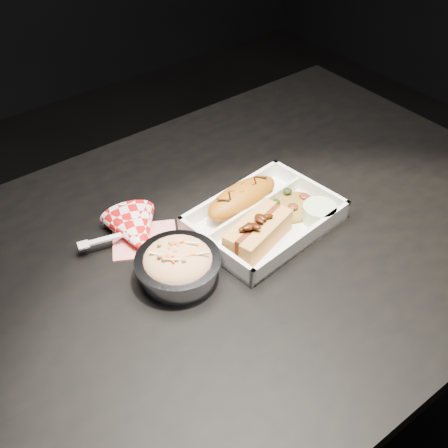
{
  "coord_description": "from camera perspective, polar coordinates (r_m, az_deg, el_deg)",
  "views": [
    {
      "loc": [
        -0.45,
        -0.56,
        1.41
      ],
      "look_at": [
        -0.03,
        -0.01,
        0.81
      ],
      "focal_mm": 45.0,
      "sensor_mm": 36.0,
      "label": 1
    }
  ],
  "objects": [
    {
      "name": "fried_rice_mound",
      "position": [
        1.02,
        7.12,
        2.21
      ],
      "size": [
        0.1,
        0.09,
        0.03
      ],
      "primitive_type": "ellipsoid",
      "rotation": [
        0.0,
        0.0,
        0.11
      ],
      "color": "olive",
      "rests_on": "food_tray"
    },
    {
      "name": "foil_coleslaw_cup",
      "position": [
        0.89,
        -4.7,
        -4.07
      ],
      "size": [
        0.14,
        0.14,
        0.07
      ],
      "color": "silver",
      "rests_on": "dining_table"
    },
    {
      "name": "napkin_fork",
      "position": [
        0.97,
        -8.91,
        -0.9
      ],
      "size": [
        0.18,
        0.14,
        0.1
      ],
      "rotation": [
        0.0,
        0.0,
        -0.27
      ],
      "color": "red",
      "rests_on": "dining_table"
    },
    {
      "name": "hotdog",
      "position": [
        0.94,
        3.5,
        -0.65
      ],
      "size": [
        0.14,
        0.09,
        0.06
      ],
      "rotation": [
        0.0,
        0.0,
        0.27
      ],
      "color": "#D09347",
      "rests_on": "food_tray"
    },
    {
      "name": "fried_pastry",
      "position": [
        1.01,
        1.87,
        2.69
      ],
      "size": [
        0.17,
        0.08,
        0.05
      ],
      "primitive_type": "ellipsoid",
      "rotation": [
        0.0,
        0.0,
        0.11
      ],
      "color": "#A85E10",
      "rests_on": "food_tray"
    },
    {
      "name": "cupcake_liner",
      "position": [
        1.0,
        9.64,
        1.11
      ],
      "size": [
        0.06,
        0.06,
        0.03
      ],
      "primitive_type": "cylinder",
      "color": "beige",
      "rests_on": "food_tray"
    },
    {
      "name": "dining_table",
      "position": [
        1.03,
        0.94,
        -5.23
      ],
      "size": [
        1.2,
        0.8,
        0.75
      ],
      "color": "black",
      "rests_on": "ground"
    },
    {
      "name": "food_tray",
      "position": [
        0.99,
        4.1,
        0.31
      ],
      "size": [
        0.27,
        0.21,
        0.04
      ],
      "rotation": [
        0.0,
        0.0,
        0.11
      ],
      "color": "white",
      "rests_on": "dining_table"
    }
  ]
}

